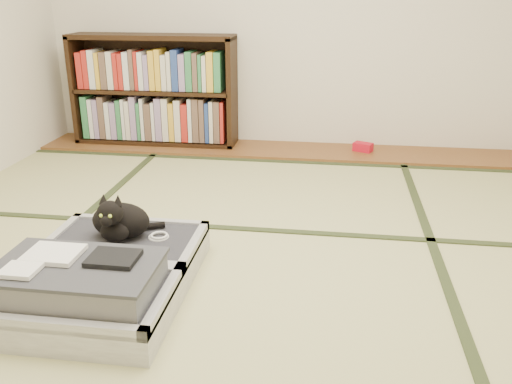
# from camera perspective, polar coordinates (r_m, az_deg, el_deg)

# --- Properties ---
(floor) EXTENTS (4.50, 4.50, 0.00)m
(floor) POSITION_cam_1_polar(r_m,az_deg,el_deg) (2.72, -2.12, -7.47)
(floor) COLOR #C5C583
(floor) RESTS_ON ground
(wood_strip) EXTENTS (4.00, 0.50, 0.02)m
(wood_strip) POSITION_cam_1_polar(r_m,az_deg,el_deg) (4.56, 2.37, 4.46)
(wood_strip) COLOR brown
(wood_strip) RESTS_ON ground
(red_item) EXTENTS (0.17, 0.14, 0.07)m
(red_item) POSITION_cam_1_polar(r_m,az_deg,el_deg) (4.56, 11.19, 4.67)
(red_item) COLOR red
(red_item) RESTS_ON wood_strip
(tatami_borders) EXTENTS (4.00, 4.50, 0.01)m
(tatami_borders) POSITION_cam_1_polar(r_m,az_deg,el_deg) (3.16, -0.52, -3.22)
(tatami_borders) COLOR #2D381E
(tatami_borders) RESTS_ON ground
(bookcase) EXTENTS (1.38, 0.32, 0.92)m
(bookcase) POSITION_cam_1_polar(r_m,az_deg,el_deg) (4.75, -10.64, 10.25)
(bookcase) COLOR black
(bookcase) RESTS_ON wood_strip
(suitcase) EXTENTS (0.73, 0.97, 0.29)m
(suitcase) POSITION_cam_1_polar(r_m,az_deg,el_deg) (2.49, -16.05, -8.50)
(suitcase) COLOR silver
(suitcase) RESTS_ON floor
(cat) EXTENTS (0.32, 0.33, 0.26)m
(cat) POSITION_cam_1_polar(r_m,az_deg,el_deg) (2.68, -14.22, -2.95)
(cat) COLOR black
(cat) RESTS_ON suitcase
(cable_coil) EXTENTS (0.10, 0.10, 0.02)m
(cable_coil) POSITION_cam_1_polar(r_m,az_deg,el_deg) (2.68, -10.19, -4.62)
(cable_coil) COLOR white
(cable_coil) RESTS_ON suitcase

